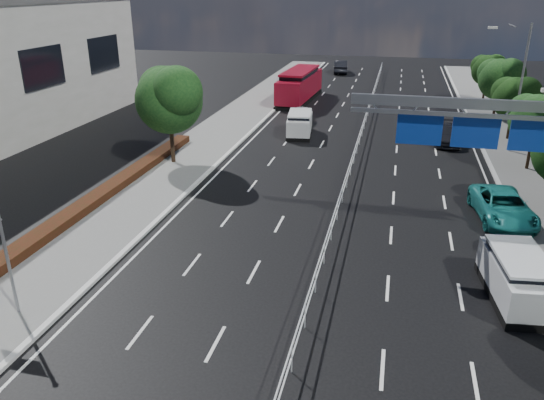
% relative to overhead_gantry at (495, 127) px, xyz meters
% --- Properties ---
extents(ground, '(160.00, 160.00, 0.00)m').
position_rel_overhead_gantry_xyz_m(ground, '(-6.74, -10.05, -5.61)').
color(ground, black).
rests_on(ground, ground).
extents(kerb_near, '(0.25, 140.00, 0.15)m').
position_rel_overhead_gantry_xyz_m(kerb_near, '(-15.74, -10.05, -5.54)').
color(kerb_near, silver).
rests_on(kerb_near, ground).
extents(median_fence, '(0.05, 85.00, 1.02)m').
position_rel_overhead_gantry_xyz_m(median_fence, '(-6.74, 12.45, -5.08)').
color(median_fence, silver).
rests_on(median_fence, ground).
extents(hedge_near, '(1.00, 36.00, 0.44)m').
position_rel_overhead_gantry_xyz_m(hedge_near, '(-20.04, -5.05, -5.25)').
color(hedge_near, black).
rests_on(hedge_near, sidewalk_near).
extents(overhead_gantry, '(10.24, 0.38, 7.45)m').
position_rel_overhead_gantry_xyz_m(overhead_gantry, '(0.00, 0.00, 0.00)').
color(overhead_gantry, gray).
rests_on(overhead_gantry, ground).
extents(streetlight_far, '(2.78, 2.40, 9.00)m').
position_rel_overhead_gantry_xyz_m(streetlight_far, '(3.76, 15.95, -0.40)').
color(streetlight_far, gray).
rests_on(streetlight_far, ground).
extents(near_tree_back, '(4.84, 4.51, 6.69)m').
position_rel_overhead_gantry_xyz_m(near_tree_back, '(-18.68, 7.92, -1.00)').
color(near_tree_back, black).
rests_on(near_tree_back, ground).
extents(far_tree_e, '(3.63, 3.38, 5.13)m').
position_rel_overhead_gantry_xyz_m(far_tree_e, '(4.51, 11.93, -2.05)').
color(far_tree_e, black).
rests_on(far_tree_e, ground).
extents(far_tree_f, '(3.52, 3.28, 5.02)m').
position_rel_overhead_gantry_xyz_m(far_tree_f, '(4.50, 19.43, -2.12)').
color(far_tree_f, black).
rests_on(far_tree_f, ground).
extents(far_tree_g, '(3.96, 3.69, 5.45)m').
position_rel_overhead_gantry_xyz_m(far_tree_g, '(4.51, 26.92, -1.85)').
color(far_tree_g, black).
rests_on(far_tree_g, ground).
extents(far_tree_h, '(3.41, 3.18, 4.91)m').
position_rel_overhead_gantry_xyz_m(far_tree_h, '(4.50, 34.43, -2.18)').
color(far_tree_h, black).
rests_on(far_tree_h, ground).
extents(white_minivan, '(2.38, 4.53, 1.88)m').
position_rel_overhead_gantry_xyz_m(white_minivan, '(-11.71, 17.18, -4.68)').
color(white_minivan, black).
rests_on(white_minivan, ground).
extents(red_bus, '(3.16, 10.93, 3.23)m').
position_rel_overhead_gantry_xyz_m(red_bus, '(-14.24, 30.68, -3.92)').
color(red_bus, black).
rests_on(red_bus, ground).
extents(near_car_silver, '(1.82, 4.01, 1.34)m').
position_rel_overhead_gantry_xyz_m(near_car_silver, '(-12.40, 22.07, -4.94)').
color(near_car_silver, silver).
rests_on(near_car_silver, ground).
extents(near_car_dark, '(2.39, 5.26, 1.67)m').
position_rel_overhead_gantry_xyz_m(near_car_dark, '(-12.23, 50.65, -4.77)').
color(near_car_dark, black).
rests_on(near_car_dark, ground).
extents(silver_minivan, '(2.46, 4.75, 1.89)m').
position_rel_overhead_gantry_xyz_m(silver_minivan, '(0.86, -4.67, -4.68)').
color(silver_minivan, black).
rests_on(silver_minivan, ground).
extents(parked_car_teal, '(3.13, 5.68, 1.51)m').
position_rel_overhead_gantry_xyz_m(parked_car_teal, '(1.56, 3.11, -4.85)').
color(parked_car_teal, '#1B7A78').
rests_on(parked_car_teal, ground).
extents(parked_car_dark, '(2.13, 4.82, 1.38)m').
position_rel_overhead_gantry_xyz_m(parked_car_dark, '(-0.24, 17.54, -4.92)').
color(parked_car_dark, black).
rests_on(parked_car_dark, ground).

